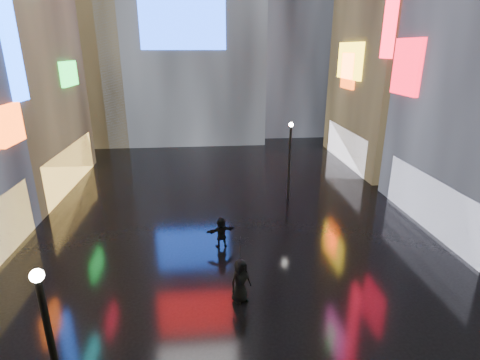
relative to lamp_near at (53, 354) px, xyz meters
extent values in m
plane|color=black|center=(4.90, 13.85, -2.94)|extent=(140.00, 140.00, 0.00)
cube|color=#E0410B|center=(-5.95, 12.17, 3.12)|extent=(0.25, 2.24, 1.94)
cube|color=blue|center=(-5.95, 13.85, 8.06)|extent=(0.25, 1.40, 8.00)
cube|color=#FFC659|center=(-6.20, 19.85, -1.44)|extent=(0.20, 10.00, 3.00)
cube|color=green|center=(-5.95, 21.67, 4.97)|extent=(0.25, 3.00, 1.71)
cube|color=white|center=(16.00, 10.85, -1.44)|extent=(0.20, 9.00, 3.00)
cube|color=red|center=(15.75, 14.97, 5.64)|extent=(0.25, 2.99, 3.26)
cube|color=white|center=(16.00, 23.85, -1.44)|extent=(0.20, 9.00, 3.00)
cube|color=gold|center=(15.75, 24.17, 5.71)|extent=(0.25, 4.92, 2.91)
cube|color=#E0410B|center=(15.75, 24.28, 4.90)|extent=(0.25, 2.63, 2.87)
cube|color=#194CFF|center=(1.90, 30.75, 9.06)|extent=(8.00, 0.20, 5.00)
cube|color=black|center=(-9.10, 35.85, 10.06)|extent=(10.00, 10.00, 26.00)
sphere|color=white|center=(0.00, 0.00, 2.11)|extent=(0.30, 0.30, 0.30)
cylinder|color=black|center=(9.13, 15.96, -0.44)|extent=(0.16, 0.16, 5.00)
sphere|color=white|center=(9.13, 15.96, 2.11)|extent=(0.30, 0.30, 0.30)
imported|color=black|center=(4.88, 5.39, -2.02)|extent=(1.08, 0.96, 1.86)
imported|color=black|center=(4.32, 9.83, -2.14)|extent=(1.56, 0.86, 1.60)
imported|color=black|center=(4.88, 5.39, -0.61)|extent=(1.46, 1.46, 0.94)
camera|label=1|loc=(3.67, -7.20, 6.67)|focal=28.00mm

